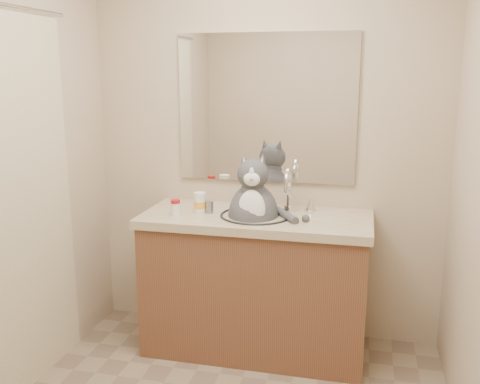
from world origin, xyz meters
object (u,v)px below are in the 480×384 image
pill_bottle_redcap (176,207)px  pill_bottle_orange (200,203)px  cat (253,211)px  grey_canister (210,207)px

pill_bottle_redcap → pill_bottle_orange: size_ratio=0.76×
cat → pill_bottle_redcap: (-0.45, -0.08, 0.02)m
grey_canister → pill_bottle_orange: bearing=-177.8°
cat → pill_bottle_orange: size_ratio=4.79×
cat → pill_bottle_orange: 0.33m
pill_bottle_orange → grey_canister: (0.06, 0.00, -0.02)m
pill_bottle_redcap → grey_canister: (0.18, 0.09, -0.01)m
pill_bottle_redcap → grey_canister: pill_bottle_redcap is taller
cat → grey_canister: cat is taller
pill_bottle_redcap → grey_canister: 0.20m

